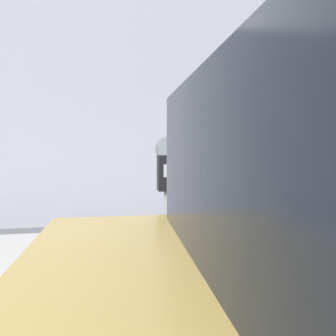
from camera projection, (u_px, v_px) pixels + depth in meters
sidewalk at (112, 267)px, 3.81m from camera, size 24.00×2.80×0.14m
building_facade at (110, 66)px, 6.02m from camera, size 24.00×0.30×5.84m
parking_meter at (168, 184)px, 2.92m from camera, size 0.21×0.15×1.42m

